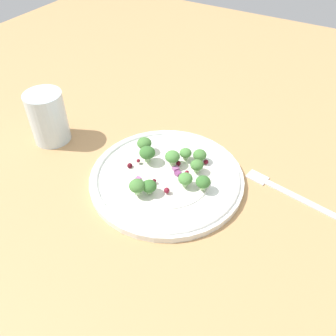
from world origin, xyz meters
The scene contains 25 objects.
ground_plane centered at (0.00, 0.00, -1.00)cm, with size 180.00×180.00×2.00cm, color tan.
plate centered at (0.48, 2.32, 0.86)cm, with size 27.49×27.49×1.70cm.
dressing_pool centered at (0.48, 2.32, 1.30)cm, with size 15.94×15.94×0.20cm, color white.
broccoli_floret_0 centered at (3.33, -1.91, 3.08)cm, with size 2.34×2.34×2.37cm.
broccoli_floret_1 centered at (-0.84, -1.86, 3.13)cm, with size 2.48×2.48×2.51cm.
broccoli_floret_2 centered at (-6.61, 4.02, 3.44)cm, with size 2.72×2.72×2.75cm.
broccoli_floret_3 centered at (1.20, 7.09, 3.63)cm, with size 2.91×2.91×2.94cm.
broccoli_floret_4 centered at (5.23, 1.37, 3.09)cm, with size 2.21×2.21×2.24cm.
broccoli_floret_5 centered at (3.45, 9.22, 3.40)cm, with size 2.76×2.76×2.79cm.
broccoli_floret_6 centered at (2.79, 2.75, 3.39)cm, with size 2.71×2.71×2.74cm.
broccoli_floret_7 centered at (0.03, -4.77, 3.14)cm, with size 2.54×2.54×2.57cm.
broccoli_floret_8 centered at (-5.31, 2.54, 3.00)cm, with size 2.53×2.53×2.57cm.
broccoli_floret_9 centered at (6.38, -0.98, 2.77)cm, with size 2.52×2.52×2.55cm.
cranberry_0 centered at (-1.59, 9.15, 1.76)cm, with size 0.97×0.97×0.97cm, color #4C0A14.
cranberry_1 centered at (-2.92, 3.06, 1.99)cm, with size 0.73×0.73×0.73cm, color #4C0A14.
cranberry_2 centered at (0.06, 8.34, 2.10)cm, with size 0.70×0.70×0.70cm, color maroon.
cranberry_3 centered at (-3.88, 0.20, 2.12)cm, with size 0.99×0.99×0.99cm, color maroon.
cranberry_4 centered at (3.36, 1.81, 1.83)cm, with size 0.92×0.92×0.92cm, color #4C0A14.
cranberry_5 centered at (6.23, -2.38, 1.89)cm, with size 0.91×0.91×0.91cm, color #4C0A14.
cranberry_6 centered at (1.89, -0.74, 1.94)cm, with size 0.76×0.76×0.76cm, color maroon.
onion_bit_0 centered at (-3.64, 6.05, 1.56)cm, with size 1.09×0.84×0.49cm, color #A35B93.
onion_bit_1 centered at (1.83, 1.51, 1.90)cm, with size 0.90×1.13×0.50cm, color #A35B93.
onion_bit_2 centered at (1.00, 0.60, 1.81)cm, with size 0.87×1.03×0.47cm, color #843D75.
fork centered at (7.94, -17.74, 0.25)cm, with size 4.85×18.64×0.50cm.
water_glass centered at (-1.08, 28.82, 5.22)cm, with size 7.31×7.31×10.45cm, color silver.
Camera 1 is at (-39.82, -21.36, 45.06)cm, focal length 38.29 mm.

